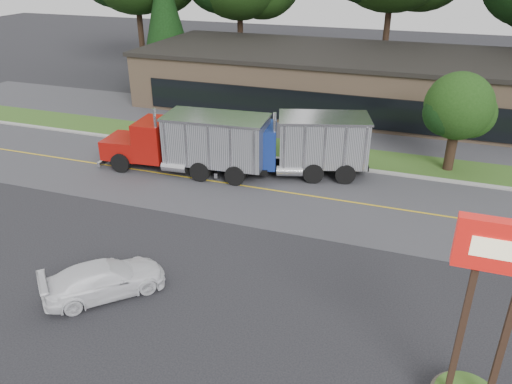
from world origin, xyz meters
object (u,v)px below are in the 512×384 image
dump_truck_red (194,142)px  dump_truck_blue (302,144)px  bilo_sign (477,355)px  rally_car (104,279)px

dump_truck_red → dump_truck_blue: same height
dump_truck_red → bilo_sign: bearing=134.0°
dump_truck_blue → rally_car: bearing=56.4°
dump_truck_red → rally_car: 11.43m
dump_truck_red → rally_car: bearing=94.3°
dump_truck_blue → dump_truck_red: bearing=-0.4°
bilo_sign → rally_car: 12.45m
dump_truck_red → dump_truck_blue: size_ratio=1.15×
bilo_sign → rally_car: bilo_sign is taller
bilo_sign → rally_car: bearing=174.5°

